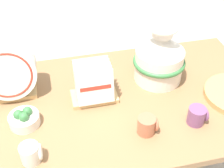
% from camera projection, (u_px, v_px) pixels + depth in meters
% --- Properties ---
extents(display_table, '(1.53, 0.83, 0.75)m').
position_uv_depth(display_table, '(112.00, 113.00, 1.54)').
color(display_table, olive).
rests_on(display_table, ground_plane).
extents(ceramic_vase, '(0.26, 0.26, 0.31)m').
position_uv_depth(ceramic_vase, '(160.00, 57.00, 1.54)').
color(ceramic_vase, white).
rests_on(ceramic_vase, display_table).
extents(dish_rack_round_plates, '(0.26, 0.16, 0.28)m').
position_uv_depth(dish_rack_round_plates, '(9.00, 74.00, 1.45)').
color(dish_rack_round_plates, tan).
rests_on(dish_rack_round_plates, display_table).
extents(dish_rack_square_plates, '(0.22, 0.14, 0.19)m').
position_uv_depth(dish_rack_square_plates, '(94.00, 87.00, 1.46)').
color(dish_rack_square_plates, tan).
rests_on(dish_rack_square_plates, display_table).
extents(mug_plum_glaze, '(0.08, 0.08, 0.08)m').
position_uv_depth(mug_plum_glaze, '(197.00, 115.00, 1.36)').
color(mug_plum_glaze, '#7A4770').
rests_on(mug_plum_glaze, display_table).
extents(mug_terracotta_glaze, '(0.08, 0.08, 0.08)m').
position_uv_depth(mug_terracotta_glaze, '(147.00, 125.00, 1.32)').
color(mug_terracotta_glaze, '#B76647').
rests_on(mug_terracotta_glaze, display_table).
extents(mug_cream_glaze, '(0.08, 0.08, 0.08)m').
position_uv_depth(mug_cream_glaze, '(31.00, 153.00, 1.21)').
color(mug_cream_glaze, silver).
rests_on(mug_cream_glaze, display_table).
extents(fruit_bowl, '(0.13, 0.13, 0.08)m').
position_uv_depth(fruit_bowl, '(24.00, 119.00, 1.36)').
color(fruit_bowl, white).
rests_on(fruit_bowl, display_table).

